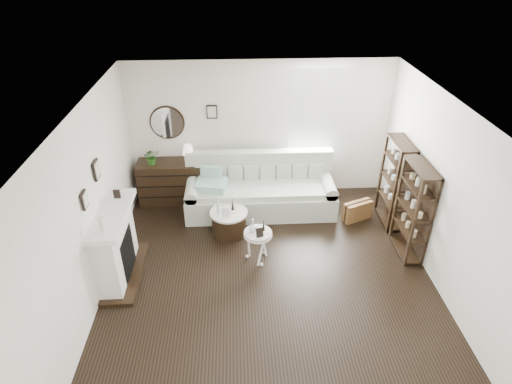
{
  "coord_description": "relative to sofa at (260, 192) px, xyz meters",
  "views": [
    {
      "loc": [
        -0.46,
        -4.9,
        4.57
      ],
      "look_at": [
        -0.17,
        0.8,
        1.14
      ],
      "focal_mm": 30.0,
      "sensor_mm": 36.0,
      "label": 1
    }
  ],
  "objects": [
    {
      "name": "room",
      "position": [
        0.76,
        0.61,
        1.24
      ],
      "size": [
        5.5,
        5.5,
        5.5
      ],
      "color": "black",
      "rests_on": "ground"
    },
    {
      "name": "fireplace",
      "position": [
        -2.29,
        -1.79,
        0.18
      ],
      "size": [
        0.5,
        1.4,
        1.84
      ],
      "color": "white",
      "rests_on": "ground"
    },
    {
      "name": "shelf_unit_far",
      "position": [
        2.36,
        -0.54,
        0.44
      ],
      "size": [
        0.3,
        0.8,
        1.6
      ],
      "color": "black",
      "rests_on": "ground"
    },
    {
      "name": "shelf_unit_near",
      "position": [
        2.36,
        -1.44,
        0.44
      ],
      "size": [
        0.3,
        0.8,
        1.6
      ],
      "color": "black",
      "rests_on": "ground"
    },
    {
      "name": "sofa",
      "position": [
        0.0,
        0.0,
        0.0
      ],
      "size": [
        2.79,
        0.97,
        1.08
      ],
      "color": "beige",
      "rests_on": "ground"
    },
    {
      "name": "quilt",
      "position": [
        -0.91,
        -0.14,
        0.27
      ],
      "size": [
        0.62,
        0.54,
        0.14
      ],
      "primitive_type": "cube",
      "rotation": [
        0.0,
        0.0,
        -0.17
      ],
      "color": "#299666",
      "rests_on": "sofa"
    },
    {
      "name": "suitcase",
      "position": [
        1.79,
        -0.48,
        -0.18
      ],
      "size": [
        0.58,
        0.38,
        0.37
      ],
      "primitive_type": "cube",
      "rotation": [
        0.0,
        0.0,
        0.41
      ],
      "color": "olive",
      "rests_on": "ground"
    },
    {
      "name": "dresser",
      "position": [
        -1.71,
        0.38,
        0.06
      ],
      "size": [
        1.26,
        0.54,
        0.84
      ],
      "color": "black",
      "rests_on": "ground"
    },
    {
      "name": "table_lamp",
      "position": [
        -1.34,
        0.38,
        0.66
      ],
      "size": [
        0.28,
        0.28,
        0.35
      ],
      "primitive_type": null,
      "rotation": [
        0.0,
        0.0,
        0.33
      ],
      "color": "beige",
      "rests_on": "dresser"
    },
    {
      "name": "potted_plant",
      "position": [
        -2.03,
        0.33,
        0.64
      ],
      "size": [
        0.35,
        0.33,
        0.32
      ],
      "primitive_type": "imported",
      "rotation": [
        0.0,
        0.0,
        0.33
      ],
      "color": "#225117",
      "rests_on": "dresser"
    },
    {
      "name": "drum_table",
      "position": [
        -0.59,
        -0.8,
        -0.13
      ],
      "size": [
        0.66,
        0.66,
        0.46
      ],
      "rotation": [
        0.0,
        0.0,
        -0.24
      ],
      "color": "black",
      "rests_on": "ground"
    },
    {
      "name": "pedestal_table",
      "position": [
        -0.12,
        -1.54,
        0.14
      ],
      "size": [
        0.46,
        0.46,
        0.55
      ],
      "rotation": [
        0.0,
        0.0,
        0.28
      ],
      "color": "white",
      "rests_on": "ground"
    },
    {
      "name": "eiffel_drum",
      "position": [
        -0.52,
        -0.75,
        0.21
      ],
      "size": [
        0.15,
        0.15,
        0.21
      ],
      "primitive_type": null,
      "rotation": [
        0.0,
        0.0,
        0.27
      ],
      "color": "black",
      "rests_on": "drum_table"
    },
    {
      "name": "bottle_drum",
      "position": [
        -0.76,
        -0.87,
        0.24
      ],
      "size": [
        0.07,
        0.07,
        0.28
      ],
      "primitive_type": "cylinder",
      "color": "silver",
      "rests_on": "drum_table"
    },
    {
      "name": "card_frame_drum",
      "position": [
        -0.64,
        -0.96,
        0.19
      ],
      "size": [
        0.14,
        0.06,
        0.18
      ],
      "primitive_type": "cube",
      "rotation": [
        -0.21,
        0.0,
        0.06
      ],
      "color": "silver",
      "rests_on": "drum_table"
    },
    {
      "name": "eiffel_ped",
      "position": [
        -0.04,
        -1.51,
        0.28
      ],
      "size": [
        0.11,
        0.11,
        0.19
      ],
      "primitive_type": null,
      "rotation": [
        0.0,
        0.0,
        0.06
      ],
      "color": "black",
      "rests_on": "pedestal_table"
    },
    {
      "name": "flask_ped",
      "position": [
        -0.2,
        -1.52,
        0.31
      ],
      "size": [
        0.13,
        0.13,
        0.23
      ],
      "primitive_type": null,
      "color": "silver",
      "rests_on": "pedestal_table"
    },
    {
      "name": "card_frame_ped",
      "position": [
        -0.1,
        -1.66,
        0.27
      ],
      "size": [
        0.12,
        0.07,
        0.15
      ],
      "primitive_type": "cube",
      "rotation": [
        -0.21,
        0.0,
        0.24
      ],
      "color": "black",
      "rests_on": "pedestal_table"
    }
  ]
}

